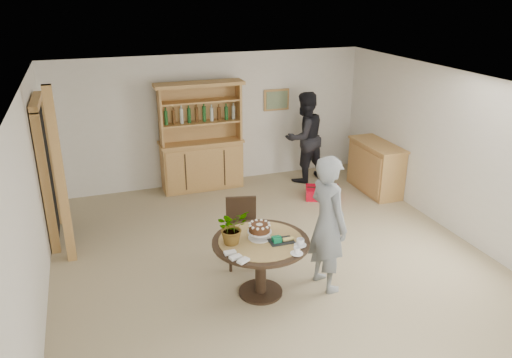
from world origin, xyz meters
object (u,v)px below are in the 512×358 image
object	(u,v)px
adult_person	(304,137)
hutch	(201,153)
dining_table	(261,251)
teen_boy	(328,223)
sideboard	(376,167)
dining_chair	(242,227)
red_suitcase	(322,193)

from	to	relation	value
adult_person	hutch	bearing A→B (deg)	-24.13
dining_table	teen_boy	size ratio (longest dim) A/B	0.67
sideboard	adult_person	world-z (taller)	adult_person
dining_chair	teen_boy	distance (m)	1.30
hutch	dining_table	bearing A→B (deg)	-92.11
hutch	adult_person	world-z (taller)	hutch
sideboard	adult_person	distance (m)	1.48
dining_table	sideboard	bearing A→B (deg)	37.87
hutch	sideboard	xyz separation A→B (m)	(3.04, -1.24, -0.22)
dining_table	dining_chair	world-z (taller)	dining_chair
sideboard	dining_chair	size ratio (longest dim) A/B	1.33
hutch	adult_person	bearing A→B (deg)	-8.02
dining_chair	red_suitcase	size ratio (longest dim) A/B	1.33
sideboard	dining_table	distance (m)	4.03
dining_table	teen_boy	xyz separation A→B (m)	(0.85, -0.10, 0.29)
sideboard	adult_person	bearing A→B (deg)	137.50
dining_chair	adult_person	world-z (taller)	adult_person
sideboard	red_suitcase	world-z (taller)	sideboard
teen_boy	red_suitcase	distance (m)	2.97
adult_person	red_suitcase	xyz separation A→B (m)	(-0.04, -0.95, -0.79)
dining_table	teen_boy	bearing A→B (deg)	-6.71
dining_chair	teen_boy	xyz separation A→B (m)	(0.83, -0.93, 0.36)
red_suitcase	hutch	bearing A→B (deg)	170.43
sideboard	dining_table	xyz separation A→B (m)	(-3.18, -2.47, 0.13)
dining_chair	teen_boy	bearing A→B (deg)	-35.33
sideboard	dining_table	size ratio (longest dim) A/B	1.05
dining_chair	red_suitcase	distance (m)	2.68
hutch	dining_chair	xyz separation A→B (m)	(-0.12, -2.88, -0.15)
sideboard	teen_boy	size ratio (longest dim) A/B	0.71
dining_table	red_suitcase	distance (m)	3.28
dining_table	adult_person	size ratio (longest dim) A/B	0.67
hutch	adult_person	xyz separation A→B (m)	(1.99, -0.28, 0.20)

